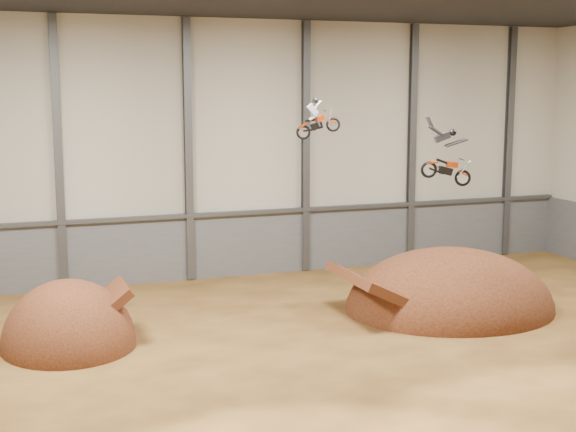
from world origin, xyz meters
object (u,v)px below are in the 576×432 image
object	(u,v)px
landing_ramp	(449,309)
fmx_rider_b	(445,152)
takeoff_ramp	(69,345)
fmx_rider_a	(320,115)

from	to	relation	value
landing_ramp	fmx_rider_b	distance (m)	8.81
landing_ramp	takeoff_ramp	bearing A→B (deg)	178.48
fmx_rider_a	fmx_rider_b	bearing A→B (deg)	-5.79
fmx_rider_a	landing_ramp	bearing A→B (deg)	26.09
landing_ramp	fmx_rider_b	size ratio (longest dim) A/B	3.54
fmx_rider_b	landing_ramp	bearing A→B (deg)	69.32
fmx_rider_a	fmx_rider_b	distance (m)	5.32
takeoff_ramp	fmx_rider_b	xyz separation A→B (m)	(14.86, -3.83, 7.74)
landing_ramp	fmx_rider_a	bearing A→B (deg)	-166.59
landing_ramp	fmx_rider_b	xyz separation A→B (m)	(-2.52, -3.37, 7.74)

